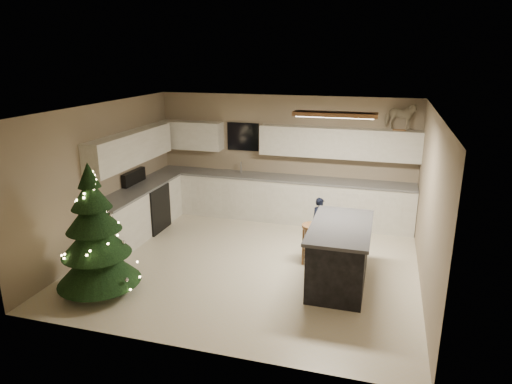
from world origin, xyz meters
TOP-DOWN VIEW (x-y plane):
  - ground_plane at (0.00, 0.00)m, footprint 5.50×5.50m
  - room_shell at (0.02, 0.00)m, footprint 5.52×5.02m
  - cabinetry at (-0.91, 1.65)m, footprint 5.50×3.20m
  - island at (1.52, -0.32)m, footprint 0.90×1.70m
  - bar_stool at (1.00, 0.28)m, footprint 0.36×0.36m
  - christmas_tree at (-1.85, -1.60)m, footprint 1.25×1.20m
  - toddler at (1.00, 1.18)m, footprint 0.38×0.34m
  - rocking_horse at (2.29, 2.33)m, footprint 0.65×0.38m

SIDE VIEW (x-z plane):
  - ground_plane at x=0.00m, z-range 0.00..0.00m
  - toddler at x=1.00m, z-range 0.00..0.87m
  - island at x=1.52m, z-range 0.00..0.95m
  - bar_stool at x=1.00m, z-range 0.17..0.86m
  - cabinetry at x=-0.91m, z-range -0.24..1.76m
  - christmas_tree at x=-1.85m, z-range -0.18..1.81m
  - room_shell at x=0.02m, z-range 0.44..3.05m
  - rocking_horse at x=2.29m, z-range 2.01..2.55m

